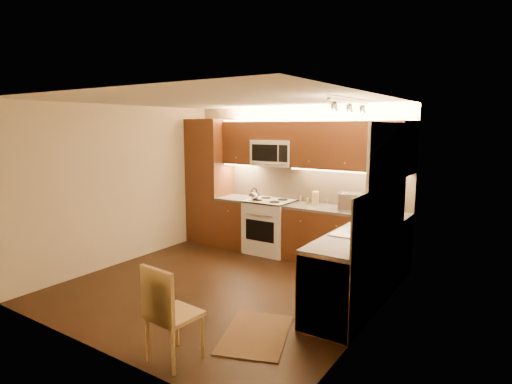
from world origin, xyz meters
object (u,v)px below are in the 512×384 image
Objects in this scene: microwave at (274,153)px; stove at (270,226)px; sink at (362,225)px; toaster_oven at (354,202)px; dining_chair at (175,312)px; soap_bottle at (398,214)px; kettle at (254,194)px; knife_block at (315,198)px.

stove is at bearing -90.00° from microwave.
stove is 1.07× the size of sink.
stove is 1.57m from toaster_oven.
stove is 3.53m from dining_chair.
soap_bottle reaches higher than stove.
kettle is 1.00× the size of knife_block.
stove is 0.96m from knife_block.
soap_bottle is at bearing -12.68° from microwave.
sink is at bearing -11.46° from kettle.
soap_bottle is (2.24, -0.50, -0.72)m from microwave.
microwave is 0.81× the size of dining_chair.
microwave reaches higher than kettle.
toaster_oven is at bearing 18.55° from kettle.
microwave reaches higher than stove.
soap_bottle reaches higher than sink.
knife_block is 1.05× the size of soap_bottle.
sink is at bearing -125.17° from soap_bottle.
sink reaches higher than dining_chair.
microwave is (0.00, 0.14, 1.26)m from stove.
dining_chair is at bearing -73.13° from stove.
soap_bottle is at bearing 72.39° from sink.
dining_chair is (1.02, -3.51, -1.25)m from microwave.
stove is at bearing 171.73° from knife_block.
microwave is 1.62m from toaster_oven.
toaster_oven is 0.47× the size of dining_chair.
kettle reaches higher than stove.
toaster_oven is at bearing 1.80° from stove.
stove is at bearing 153.09° from soap_bottle.
kettle is at bearing 116.26° from dining_chair.
toaster_oven is (1.46, 0.05, 0.57)m from stove.
dining_chair is (1.02, -3.38, 0.01)m from stove.
kettle is 1.06m from knife_block.
stove is 1.21× the size of microwave.
kettle is 3.51m from dining_chair.
stove is 2.07× the size of toaster_oven.
knife_block is at bearing 98.97° from dining_chair.
kettle reaches higher than knife_block.
kettle is 0.48× the size of toaster_oven.
microwave is at bearing 147.79° from sink.
microwave is 3.54× the size of kettle.
toaster_oven is at bearing 134.29° from soap_bottle.
kettle is 2.49m from soap_bottle.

